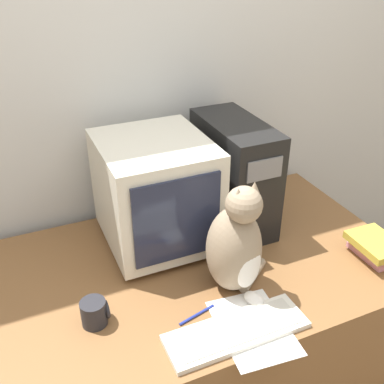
% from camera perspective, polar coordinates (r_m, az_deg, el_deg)
% --- Properties ---
extents(wall_back, '(7.00, 0.05, 2.50)m').
position_cam_1_polar(wall_back, '(1.88, -6.26, 12.21)').
color(wall_back, silver).
rests_on(wall_back, ground_plane).
extents(desk, '(1.55, 0.91, 0.76)m').
position_cam_1_polar(desk, '(1.95, 0.27, -17.79)').
color(desk, brown).
rests_on(desk, ground_plane).
extents(crt_monitor, '(0.39, 0.44, 0.43)m').
position_cam_1_polar(crt_monitor, '(1.69, -4.63, -0.05)').
color(crt_monitor, beige).
rests_on(crt_monitor, desk).
extents(computer_tower, '(0.20, 0.44, 0.44)m').
position_cam_1_polar(computer_tower, '(1.82, 5.33, 2.31)').
color(computer_tower, black).
rests_on(computer_tower, desk).
extents(keyboard, '(0.45, 0.15, 0.02)m').
position_cam_1_polar(keyboard, '(1.44, 5.68, -17.14)').
color(keyboard, silver).
rests_on(keyboard, desk).
extents(cat, '(0.28, 0.26, 0.41)m').
position_cam_1_polar(cat, '(1.49, 5.65, -6.87)').
color(cat, gray).
rests_on(cat, desk).
extents(book_stack, '(0.15, 0.20, 0.08)m').
position_cam_1_polar(book_stack, '(1.83, 22.29, -6.51)').
color(book_stack, pink).
rests_on(book_stack, desk).
extents(pen, '(0.14, 0.04, 0.01)m').
position_cam_1_polar(pen, '(1.49, 0.63, -15.32)').
color(pen, navy).
rests_on(pen, desk).
extents(paper_sheet, '(0.24, 0.31, 0.00)m').
position_cam_1_polar(paper_sheet, '(1.47, 7.75, -16.67)').
color(paper_sheet, white).
rests_on(paper_sheet, desk).
extents(mug, '(0.09, 0.08, 0.09)m').
position_cam_1_polar(mug, '(1.47, -12.25, -14.73)').
color(mug, '#232328').
rests_on(mug, desk).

